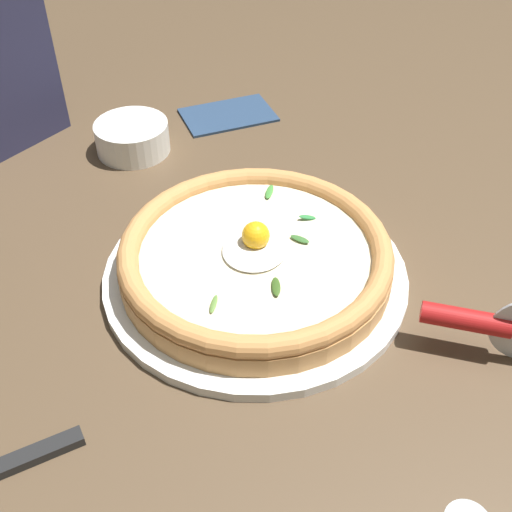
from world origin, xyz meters
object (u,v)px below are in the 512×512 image
object	(u,v)px
pizza	(256,255)
pizza_cutter	(489,324)
side_bowl	(132,137)
folded_napkin	(228,114)

from	to	relation	value
pizza	pizza_cutter	bearing A→B (deg)	82.05
side_bowl	pizza_cutter	bearing A→B (deg)	64.86
pizza_cutter	folded_napkin	xyz separation A→B (m)	(-0.37, -0.40, -0.04)
folded_napkin	side_bowl	bearing A→B (deg)	-35.13
pizza	pizza_cutter	xyz separation A→B (m)	(0.03, 0.25, 0.01)
folded_napkin	pizza_cutter	bearing A→B (deg)	47.44
pizza	folded_napkin	bearing A→B (deg)	-155.21
pizza	folded_napkin	world-z (taller)	pizza
side_bowl	folded_napkin	bearing A→B (deg)	144.87
pizza	side_bowl	distance (m)	0.32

